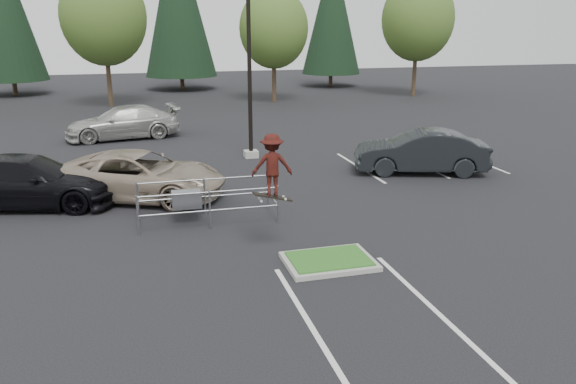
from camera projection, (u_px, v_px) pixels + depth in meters
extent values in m
plane|color=black|center=(329.00, 264.00, 14.02)|extent=(120.00, 120.00, 0.00)
cube|color=#A5A399|center=(329.00, 261.00, 14.01)|extent=(2.20, 1.60, 0.12)
cube|color=#255D1D|center=(329.00, 259.00, 13.98)|extent=(1.95, 1.35, 0.05)
cube|color=silver|center=(138.00, 182.00, 21.20)|extent=(0.12, 5.20, 0.01)
cube|color=silver|center=(62.00, 188.00, 20.51)|extent=(0.12, 5.20, 0.01)
cube|color=silver|center=(359.00, 167.00, 23.48)|extent=(0.12, 5.20, 0.01)
cube|color=silver|center=(418.00, 163.00, 24.16)|extent=(0.12, 5.20, 0.01)
cube|color=silver|center=(473.00, 159.00, 24.84)|extent=(0.12, 5.20, 0.01)
cube|color=silver|center=(315.00, 332.00, 10.91)|extent=(0.12, 6.00, 0.01)
cube|color=silver|center=(439.00, 314.00, 11.59)|extent=(0.12, 6.00, 0.01)
cube|color=#A5A399|center=(251.00, 154.00, 25.19)|extent=(0.60, 0.60, 0.30)
cylinder|color=black|center=(249.00, 42.00, 23.80)|extent=(0.18, 0.18, 10.00)
cylinder|color=#38281C|center=(109.00, 82.00, 40.18)|extent=(0.32, 0.32, 3.50)
ellipsoid|color=#446926|center=(103.00, 16.00, 38.88)|extent=(5.89, 5.89, 6.77)
sphere|color=#446926|center=(113.00, 27.00, 38.97)|extent=(3.68, 3.68, 3.68)
sphere|color=#446926|center=(97.00, 25.00, 39.28)|extent=(4.05, 4.05, 4.05)
cylinder|color=#38281C|center=(274.00, 82.00, 42.63)|extent=(0.32, 0.32, 3.04)
ellipsoid|color=#446926|center=(274.00, 28.00, 41.51)|extent=(5.12, 5.12, 5.89)
sphere|color=#446926|center=(283.00, 37.00, 41.56)|extent=(3.20, 3.20, 3.20)
sphere|color=#446926|center=(266.00, 35.00, 41.89)|extent=(3.52, 3.52, 3.52)
cylinder|color=#38281C|center=(414.00, 75.00, 46.08)|extent=(0.32, 0.32, 3.42)
ellipsoid|color=#446926|center=(418.00, 19.00, 44.81)|extent=(5.76, 5.76, 6.62)
sphere|color=#446926|center=(426.00, 29.00, 44.89)|extent=(3.60, 3.60, 3.60)
sphere|color=#446926|center=(409.00, 26.00, 45.21)|extent=(3.96, 3.96, 3.96)
cylinder|color=#38281C|center=(15.00, 88.00, 47.26)|extent=(0.36, 0.36, 1.20)
cone|color=black|center=(4.00, 7.00, 45.39)|extent=(5.72, 5.72, 11.80)
cylinder|color=#38281C|center=(182.00, 83.00, 51.26)|extent=(0.36, 0.36, 1.20)
cylinder|color=#38281C|center=(331.00, 80.00, 53.88)|extent=(0.36, 0.36, 1.20)
cone|color=black|center=(332.00, 12.00, 52.09)|extent=(5.50, 5.50, 11.30)
cylinder|color=gray|center=(138.00, 215.00, 15.78)|extent=(0.06, 0.06, 1.17)
cylinder|color=gray|center=(138.00, 201.00, 17.10)|extent=(0.06, 0.06, 1.17)
cylinder|color=gray|center=(210.00, 210.00, 16.26)|extent=(0.06, 0.06, 1.17)
cylinder|color=gray|center=(205.00, 196.00, 17.58)|extent=(0.06, 0.06, 1.17)
cylinder|color=gray|center=(278.00, 204.00, 16.74)|extent=(0.06, 0.06, 1.17)
cylinder|color=gray|center=(268.00, 191.00, 18.06)|extent=(0.06, 0.06, 1.17)
cylinder|color=gray|center=(210.00, 211.00, 16.27)|extent=(4.06, 0.12, 0.05)
cylinder|color=gray|center=(209.00, 192.00, 16.11)|extent=(4.06, 0.12, 0.05)
cylinder|color=gray|center=(205.00, 197.00, 17.58)|extent=(4.06, 0.12, 0.05)
cylinder|color=gray|center=(204.00, 179.00, 17.42)|extent=(4.06, 0.12, 0.05)
cube|color=gray|center=(187.00, 199.00, 16.73)|extent=(0.87, 0.54, 0.49)
cube|color=black|center=(272.00, 197.00, 14.20)|extent=(1.03, 0.38, 0.32)
cylinder|color=beige|center=(261.00, 201.00, 14.04)|extent=(0.06, 0.04, 0.06)
cylinder|color=beige|center=(259.00, 199.00, 14.23)|extent=(0.06, 0.04, 0.06)
cylinder|color=beige|center=(286.00, 199.00, 14.20)|extent=(0.06, 0.04, 0.06)
cylinder|color=beige|center=(283.00, 197.00, 14.39)|extent=(0.06, 0.04, 0.06)
imported|color=maroon|center=(272.00, 165.00, 13.96)|extent=(1.09, 0.72, 1.57)
imported|color=gray|center=(137.00, 175.00, 19.12)|extent=(6.41, 4.86, 1.62)
imported|color=black|center=(26.00, 182.00, 18.23)|extent=(6.13, 3.60, 1.67)
imported|color=black|center=(421.00, 152.00, 22.40)|extent=(5.51, 3.36, 1.71)
imported|color=#B2B2AC|center=(124.00, 123.00, 29.15)|extent=(6.02, 3.14, 1.67)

